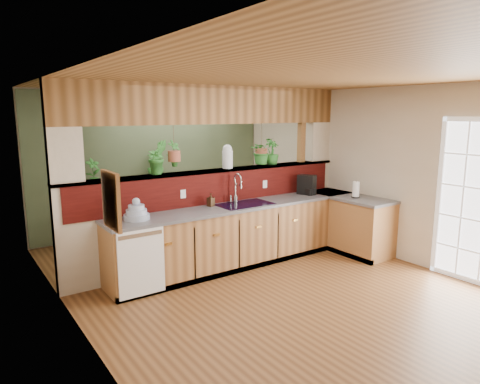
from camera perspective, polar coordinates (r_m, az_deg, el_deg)
ground at (r=5.62m, az=4.38°, el=-12.67°), size 4.60×7.00×0.01m
ceiling at (r=5.19m, az=4.79°, el=14.79°), size 4.60×7.00×0.01m
wall_back at (r=8.23m, az=-11.18°, el=3.95°), size 4.60×0.02×2.60m
wall_left at (r=4.20m, az=-20.41°, el=-2.66°), size 0.02×7.00×2.60m
wall_right at (r=6.93m, az=19.41°, el=2.36°), size 0.02×7.00×2.60m
pass_through_partition at (r=6.37m, az=-2.98°, el=1.28°), size 4.60×0.21×2.60m
pass_through_ledge at (r=6.33m, az=-3.24°, el=2.86°), size 4.60×0.21×0.04m
header_beam at (r=6.27m, az=-3.33°, el=11.54°), size 4.60×0.15×0.55m
sage_backwall at (r=8.21m, az=-11.13°, el=3.94°), size 4.55×0.02×2.55m
countertop at (r=6.61m, az=5.27°, el=-4.99°), size 4.14×1.52×0.90m
dishwasher at (r=5.29m, az=-13.00°, el=-9.15°), size 0.58×0.03×0.82m
navy_sink at (r=6.25m, az=0.58°, el=-2.33°), size 0.82×0.50×0.18m
french_door at (r=6.29m, az=28.73°, el=-1.43°), size 0.06×1.02×2.16m
framed_print at (r=3.41m, az=-16.76°, el=-1.10°), size 0.04×0.35×0.45m
faucet at (r=6.30m, az=-0.46°, el=0.70°), size 0.19×0.19×0.44m
dish_stack at (r=5.47m, az=-13.63°, el=-2.71°), size 0.32×0.32×0.28m
soap_dispenser at (r=6.09m, az=-3.92°, el=-1.04°), size 0.10×0.11×0.19m
coffee_maker at (r=7.05m, az=8.94°, el=0.87°), size 0.17×0.29×0.32m
paper_towel at (r=6.93m, az=15.20°, el=0.29°), size 0.13×0.13×0.27m
glass_jar at (r=6.41m, az=-1.68°, el=4.76°), size 0.16×0.16×0.36m
ledge_plant_left at (r=5.87m, az=-10.89°, el=4.59°), size 0.27×0.23×0.47m
ledge_plant_right at (r=6.92m, az=4.28°, el=5.31°), size 0.24×0.24×0.40m
hanging_plant_a at (r=5.96m, az=-8.81°, el=6.23°), size 0.23×0.19×0.50m
hanging_plant_b at (r=6.77m, az=2.87°, el=6.98°), size 0.45×0.41×0.56m
shelving_console at (r=7.89m, az=-14.56°, el=-2.36°), size 1.54×0.55×1.01m
shelf_plant_a at (r=7.58m, az=-18.98°, el=2.54°), size 0.27×0.22×0.46m
shelf_plant_b at (r=7.96m, az=-11.20°, el=3.52°), size 0.30×0.30×0.53m
floor_plant at (r=7.73m, az=-0.89°, el=-2.93°), size 0.78×0.68×0.83m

